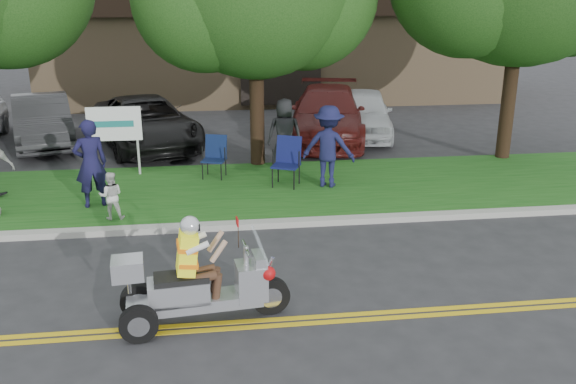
{
  "coord_description": "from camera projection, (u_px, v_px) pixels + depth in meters",
  "views": [
    {
      "loc": [
        -0.65,
        -7.81,
        4.36
      ],
      "look_at": [
        0.61,
        2.0,
        1.04
      ],
      "focal_mm": 38.0,
      "sensor_mm": 36.0,
      "label": 1
    }
  ],
  "objects": [
    {
      "name": "ground",
      "position": [
        264.0,
        306.0,
        8.81
      ],
      "size": [
        120.0,
        120.0,
        0.0
      ],
      "primitive_type": "plane",
      "color": "#28282B",
      "rests_on": "ground"
    },
    {
      "name": "centerline_near",
      "position": [
        268.0,
        326.0,
        8.26
      ],
      "size": [
        60.0,
        0.1,
        0.01
      ],
      "primitive_type": "cube",
      "color": "gold",
      "rests_on": "ground"
    },
    {
      "name": "centerline_far",
      "position": [
        267.0,
        320.0,
        8.41
      ],
      "size": [
        60.0,
        0.1,
        0.01
      ],
      "primitive_type": "cube",
      "color": "gold",
      "rests_on": "ground"
    },
    {
      "name": "curb",
      "position": [
        249.0,
        225.0,
        11.66
      ],
      "size": [
        60.0,
        0.25,
        0.12
      ],
      "primitive_type": "cube",
      "color": "#A8A89E",
      "rests_on": "ground"
    },
    {
      "name": "grass_verge",
      "position": [
        243.0,
        190.0,
        13.68
      ],
      "size": [
        60.0,
        4.0,
        0.1
      ],
      "primitive_type": "cube",
      "color": "#164D14",
      "rests_on": "ground"
    },
    {
      "name": "commercial_building",
      "position": [
        270.0,
        46.0,
        26.26
      ],
      "size": [
        18.0,
        8.2,
        4.0
      ],
      "color": "#9E7F5B",
      "rests_on": "ground"
    },
    {
      "name": "business_sign",
      "position": [
        115.0,
        128.0,
        14.26
      ],
      "size": [
        1.25,
        0.06,
        1.75
      ],
      "color": "silver",
      "rests_on": "ground"
    },
    {
      "name": "trike_scooter",
      "position": [
        196.0,
        286.0,
        8.21
      ],
      "size": [
        2.38,
        0.83,
        1.56
      ],
      "rotation": [
        0.0,
        0.0,
        0.1
      ],
      "color": "black",
      "rests_on": "ground"
    },
    {
      "name": "lawn_chair_a",
      "position": [
        287.0,
        158.0,
        13.74
      ],
      "size": [
        0.76,
        0.77,
        1.09
      ],
      "rotation": [
        0.0,
        0.0,
        -0.4
      ],
      "color": "black",
      "rests_on": "grass_verge"
    },
    {
      "name": "lawn_chair_b",
      "position": [
        215.0,
        154.0,
        14.36
      ],
      "size": [
        0.65,
        0.66,
        0.98
      ],
      "rotation": [
        0.0,
        0.0,
        -0.29
      ],
      "color": "black",
      "rests_on": "grass_verge"
    },
    {
      "name": "spectator_adult_left",
      "position": [
        91.0,
        163.0,
        12.26
      ],
      "size": [
        0.76,
        0.62,
        1.81
      ],
      "primitive_type": "imported",
      "rotation": [
        0.0,
        0.0,
        3.46
      ],
      "color": "#16143A",
      "rests_on": "grass_verge"
    },
    {
      "name": "spectator_chair_a",
      "position": [
        328.0,
        146.0,
        13.54
      ],
      "size": [
        1.35,
        1.08,
        1.83
      ],
      "primitive_type": "imported",
      "rotation": [
        0.0,
        0.0,
        2.75
      ],
      "color": "#16183F",
      "rests_on": "grass_verge"
    },
    {
      "name": "spectator_chair_b",
      "position": [
        285.0,
        133.0,
        15.02
      ],
      "size": [
        0.88,
        0.61,
        1.72
      ],
      "primitive_type": "imported",
      "rotation": [
        0.0,
        0.0,
        3.06
      ],
      "color": "black",
      "rests_on": "grass_verge"
    },
    {
      "name": "child_right",
      "position": [
        111.0,
        196.0,
        11.7
      ],
      "size": [
        0.47,
        0.38,
        0.94
      ],
      "primitive_type": "imported",
      "rotation": [
        0.0,
        0.0,
        3.19
      ],
      "color": "silver",
      "rests_on": "grass_verge"
    },
    {
      "name": "parked_car_left",
      "position": [
        42.0,
        121.0,
        17.62
      ],
      "size": [
        2.65,
        4.6,
        1.43
      ],
      "primitive_type": "imported",
      "rotation": [
        0.0,
        0.0,
        0.28
      ],
      "color": "#2F2F31",
      "rests_on": "ground"
    },
    {
      "name": "parked_car_mid",
      "position": [
        146.0,
        123.0,
        17.43
      ],
      "size": [
        3.8,
        5.55,
        1.41
      ],
      "primitive_type": "imported",
      "rotation": [
        0.0,
        0.0,
        0.32
      ],
      "color": "black",
      "rests_on": "ground"
    },
    {
      "name": "parked_car_right",
      "position": [
        327.0,
        114.0,
        18.27
      ],
      "size": [
        3.21,
        5.65,
        1.54
      ],
      "primitive_type": "imported",
      "rotation": [
        0.0,
        0.0,
        -0.21
      ],
      "color": "#4B1311",
      "rests_on": "ground"
    },
    {
      "name": "parked_car_far_right",
      "position": [
        363.0,
        113.0,
        18.73
      ],
      "size": [
        2.53,
        4.47,
        1.44
      ],
      "primitive_type": "imported",
      "rotation": [
        0.0,
        0.0,
        -0.21
      ],
      "color": "silver",
      "rests_on": "ground"
    }
  ]
}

